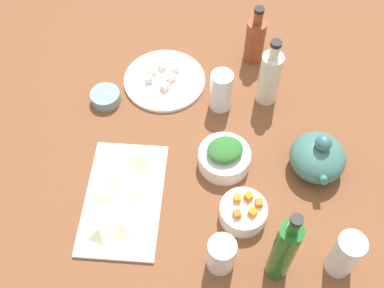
{
  "coord_description": "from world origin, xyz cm",
  "views": [
    {
      "loc": [
        72.8,
        0.68,
        114.94
      ],
      "look_at": [
        0.0,
        0.0,
        8.0
      ],
      "focal_mm": 44.26,
      "sensor_mm": 36.0,
      "label": 1
    }
  ],
  "objects_px": {
    "cutting_board": "(124,198)",
    "bottle_2": "(270,77)",
    "drinking_glass_0": "(221,255)",
    "drinking_glass_1": "(221,91)",
    "plate_tofu": "(165,80)",
    "bowl_carrots": "(243,212)",
    "bottle_1": "(284,251)",
    "drinking_glass_2": "(345,255)",
    "teapot": "(318,157)",
    "bowl_small_side": "(105,97)",
    "bottle_0": "(255,39)",
    "bowl_greens": "(224,159)"
  },
  "relations": [
    {
      "from": "drinking_glass_0",
      "to": "bowl_carrots",
      "type": "bearing_deg",
      "value": 154.26
    },
    {
      "from": "bottle_0",
      "to": "drinking_glass_0",
      "type": "xyz_separation_m",
      "value": [
        0.69,
        -0.12,
        -0.03
      ]
    },
    {
      "from": "bowl_small_side",
      "to": "bottle_2",
      "type": "distance_m",
      "value": 0.49
    },
    {
      "from": "bowl_small_side",
      "to": "bottle_0",
      "type": "xyz_separation_m",
      "value": [
        -0.19,
        0.46,
        0.06
      ]
    },
    {
      "from": "cutting_board",
      "to": "bottle_0",
      "type": "relative_size",
      "value": 1.68
    },
    {
      "from": "cutting_board",
      "to": "drinking_glass_1",
      "type": "distance_m",
      "value": 0.42
    },
    {
      "from": "cutting_board",
      "to": "bowl_carrots",
      "type": "height_order",
      "value": "bowl_carrots"
    },
    {
      "from": "bottle_2",
      "to": "plate_tofu",
      "type": "bearing_deg",
      "value": -101.62
    },
    {
      "from": "plate_tofu",
      "to": "bowl_carrots",
      "type": "height_order",
      "value": "bowl_carrots"
    },
    {
      "from": "bowl_greens",
      "to": "bowl_carrots",
      "type": "bearing_deg",
      "value": 15.1
    },
    {
      "from": "bowl_greens",
      "to": "drinking_glass_2",
      "type": "relative_size",
      "value": 0.99
    },
    {
      "from": "bowl_small_side",
      "to": "bottle_1",
      "type": "distance_m",
      "value": 0.71
    },
    {
      "from": "plate_tofu",
      "to": "drinking_glass_2",
      "type": "relative_size",
      "value": 1.77
    },
    {
      "from": "drinking_glass_2",
      "to": "teapot",
      "type": "bearing_deg",
      "value": -176.11
    },
    {
      "from": "bowl_greens",
      "to": "bottle_1",
      "type": "distance_m",
      "value": 0.34
    },
    {
      "from": "cutting_board",
      "to": "drinking_glass_0",
      "type": "height_order",
      "value": "drinking_glass_0"
    },
    {
      "from": "plate_tofu",
      "to": "drinking_glass_2",
      "type": "bearing_deg",
      "value": 36.94
    },
    {
      "from": "plate_tofu",
      "to": "bowl_greens",
      "type": "height_order",
      "value": "bowl_greens"
    },
    {
      "from": "plate_tofu",
      "to": "drinking_glass_0",
      "type": "bearing_deg",
      "value": 15.27
    },
    {
      "from": "bottle_0",
      "to": "bottle_2",
      "type": "height_order",
      "value": "bottle_2"
    },
    {
      "from": "cutting_board",
      "to": "bottle_1",
      "type": "bearing_deg",
      "value": 63.9
    },
    {
      "from": "bowl_carrots",
      "to": "drinking_glass_1",
      "type": "bearing_deg",
      "value": -172.55
    },
    {
      "from": "bottle_0",
      "to": "bottle_2",
      "type": "distance_m",
      "value": 0.17
    },
    {
      "from": "plate_tofu",
      "to": "drinking_glass_1",
      "type": "relative_size",
      "value": 1.92
    },
    {
      "from": "cutting_board",
      "to": "bowl_small_side",
      "type": "xyz_separation_m",
      "value": [
        -0.34,
        -0.08,
        0.01
      ]
    },
    {
      "from": "teapot",
      "to": "bottle_1",
      "type": "xyz_separation_m",
      "value": [
        0.29,
        -0.13,
        0.07
      ]
    },
    {
      "from": "bowl_small_side",
      "to": "drinking_glass_0",
      "type": "distance_m",
      "value": 0.61
    },
    {
      "from": "cutting_board",
      "to": "bottle_0",
      "type": "height_order",
      "value": "bottle_0"
    },
    {
      "from": "drinking_glass_0",
      "to": "drinking_glass_1",
      "type": "bearing_deg",
      "value": 178.68
    },
    {
      "from": "bowl_greens",
      "to": "drinking_glass_1",
      "type": "xyz_separation_m",
      "value": [
        -0.21,
        -0.0,
        0.04
      ]
    },
    {
      "from": "teapot",
      "to": "drinking_glass_1",
      "type": "height_order",
      "value": "teapot"
    },
    {
      "from": "drinking_glass_0",
      "to": "drinking_glass_2",
      "type": "relative_size",
      "value": 0.75
    },
    {
      "from": "teapot",
      "to": "bottle_0",
      "type": "xyz_separation_m",
      "value": [
        -0.42,
        -0.14,
        0.03
      ]
    },
    {
      "from": "teapot",
      "to": "bottle_2",
      "type": "distance_m",
      "value": 0.28
    },
    {
      "from": "bowl_greens",
      "to": "bowl_small_side",
      "type": "relative_size",
      "value": 1.59
    },
    {
      "from": "plate_tofu",
      "to": "bowl_greens",
      "type": "xyz_separation_m",
      "value": [
        0.3,
        0.18,
        0.02
      ]
    },
    {
      "from": "bowl_greens",
      "to": "bowl_carrots",
      "type": "xyz_separation_m",
      "value": [
        0.16,
        0.04,
        -0.0
      ]
    },
    {
      "from": "bottle_2",
      "to": "drinking_glass_1",
      "type": "height_order",
      "value": "bottle_2"
    },
    {
      "from": "bowl_small_side",
      "to": "plate_tofu",
      "type": "bearing_deg",
      "value": 114.47
    },
    {
      "from": "bowl_greens",
      "to": "bottle_2",
      "type": "distance_m",
      "value": 0.28
    },
    {
      "from": "bottle_1",
      "to": "drinking_glass_2",
      "type": "bearing_deg",
      "value": 94.83
    },
    {
      "from": "bowl_small_side",
      "to": "drinking_glass_1",
      "type": "bearing_deg",
      "value": 87.66
    },
    {
      "from": "bowl_carrots",
      "to": "bottle_1",
      "type": "height_order",
      "value": "bottle_1"
    },
    {
      "from": "bottle_1",
      "to": "drinking_glass_2",
      "type": "relative_size",
      "value": 2.0
    },
    {
      "from": "cutting_board",
      "to": "bowl_greens",
      "type": "bearing_deg",
      "value": 113.05
    },
    {
      "from": "plate_tofu",
      "to": "bowl_carrots",
      "type": "xyz_separation_m",
      "value": [
        0.46,
        0.22,
        0.02
      ]
    },
    {
      "from": "cutting_board",
      "to": "bottle_2",
      "type": "xyz_separation_m",
      "value": [
        -0.35,
        0.4,
        0.09
      ]
    },
    {
      "from": "cutting_board",
      "to": "drinking_glass_2",
      "type": "height_order",
      "value": "drinking_glass_2"
    },
    {
      "from": "cutting_board",
      "to": "bottle_2",
      "type": "relative_size",
      "value": 1.46
    },
    {
      "from": "cutting_board",
      "to": "bottle_0",
      "type": "distance_m",
      "value": 0.65
    }
  ]
}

